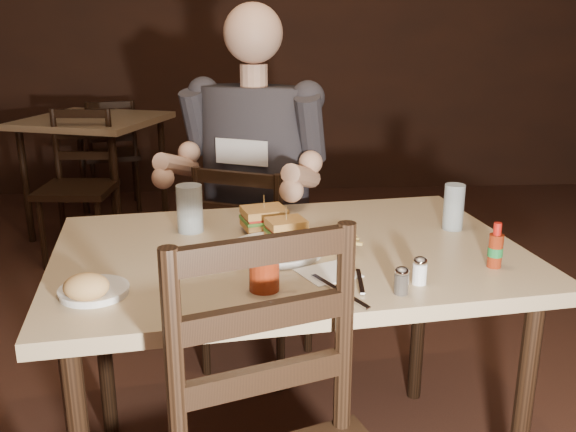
{
  "coord_description": "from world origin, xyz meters",
  "views": [
    {
      "loc": [
        -0.36,
        -1.73,
        1.39
      ],
      "look_at": [
        -0.24,
        0.01,
        0.85
      ],
      "focal_mm": 40.0,
      "sensor_mm": 36.0,
      "label": 1
    }
  ],
  "objects": [
    {
      "name": "sandwich_left",
      "position": [
        -0.31,
        0.12,
        0.84
      ],
      "size": [
        0.15,
        0.13,
        0.11
      ],
      "primitive_type": null,
      "rotation": [
        0.0,
        0.0,
        0.26
      ],
      "color": "#CF974A",
      "rests_on": "dinner_plate"
    },
    {
      "name": "main_table",
      "position": [
        -0.24,
        -0.04,
        0.7
      ],
      "size": [
        1.4,
        1.03,
        0.77
      ],
      "rotation": [
        0.0,
        0.0,
        0.14
      ],
      "color": "tan",
      "rests_on": "ground"
    },
    {
      "name": "fork",
      "position": [
        -0.09,
        -0.29,
        0.78
      ],
      "size": [
        0.03,
        0.15,
        0.0
      ],
      "primitive_type": "cube",
      "rotation": [
        0.0,
        0.0,
        -0.1
      ],
      "color": "silver",
      "rests_on": "napkin"
    },
    {
      "name": "bg_chair_far",
      "position": [
        -1.34,
        3.05,
        0.41
      ],
      "size": [
        0.46,
        0.49,
        0.83
      ],
      "primitive_type": null,
      "rotation": [
        0.0,
        0.0,
        3.36
      ],
      "color": "black",
      "rests_on": "ground"
    },
    {
      "name": "glass_left",
      "position": [
        -0.53,
        0.13,
        0.84
      ],
      "size": [
        0.09,
        0.09,
        0.14
      ],
      "primitive_type": "cylinder",
      "rotation": [
        0.0,
        0.0,
        0.14
      ],
      "color": "silver",
      "rests_on": "main_table"
    },
    {
      "name": "ketchup_dollop",
      "position": [
        -0.08,
        0.05,
        0.79
      ],
      "size": [
        0.05,
        0.05,
        0.01
      ],
      "primitive_type": "ellipsoid",
      "rotation": [
        0.0,
        0.0,
        0.14
      ],
      "color": "maroon",
      "rests_on": "dinner_plate"
    },
    {
      "name": "bg_chair_near",
      "position": [
        -1.34,
        1.95,
        0.44
      ],
      "size": [
        0.44,
        0.47,
        0.88
      ],
      "primitive_type": null,
      "rotation": [
        0.0,
        0.0,
        -0.08
      ],
      "color": "black",
      "rests_on": "ground"
    },
    {
      "name": "side_plate",
      "position": [
        -0.72,
        -0.32,
        0.78
      ],
      "size": [
        0.18,
        0.18,
        0.01
      ],
      "primitive_type": "cylinder",
      "rotation": [
        0.0,
        0.0,
        0.14
      ],
      "color": "white",
      "rests_on": "main_table"
    },
    {
      "name": "syrup_dispenser",
      "position": [
        -0.32,
        -0.32,
        0.82
      ],
      "size": [
        0.09,
        0.09,
        0.1
      ],
      "primitive_type": null,
      "rotation": [
        0.0,
        0.0,
        0.14
      ],
      "color": "maroon",
      "rests_on": "main_table"
    },
    {
      "name": "sandwich_right",
      "position": [
        -0.25,
        -0.0,
        0.83
      ],
      "size": [
        0.13,
        0.11,
        0.09
      ],
      "primitive_type": null,
      "rotation": [
        0.0,
        0.0,
        0.29
      ],
      "color": "#CF974A",
      "rests_on": "dinner_plate"
    },
    {
      "name": "fries_pile",
      "position": [
        -0.16,
        -0.07,
        0.8
      ],
      "size": [
        0.27,
        0.21,
        0.04
      ],
      "primitive_type": null,
      "rotation": [
        0.0,
        0.0,
        0.14
      ],
      "color": "tan",
      "rests_on": "dinner_plate"
    },
    {
      "name": "diner",
      "position": [
        -0.34,
        0.63,
        0.95
      ],
      "size": [
        0.71,
        0.65,
        1.0
      ],
      "primitive_type": null,
      "rotation": [
        0.0,
        0.0,
        -0.43
      ],
      "color": "#29272C",
      "rests_on": "chair_far"
    },
    {
      "name": "dinner_plate",
      "position": [
        -0.28,
        -0.07,
        0.78
      ],
      "size": [
        0.29,
        0.29,
        0.01
      ],
      "primitive_type": "cylinder",
      "rotation": [
        0.0,
        0.0,
        0.14
      ],
      "color": "white",
      "rests_on": "main_table"
    },
    {
      "name": "room_shell",
      "position": [
        0.0,
        0.0,
        1.4
      ],
      "size": [
        7.0,
        7.0,
        7.0
      ],
      "color": "black",
      "rests_on": "ground"
    },
    {
      "name": "knife",
      "position": [
        -0.15,
        -0.35,
        0.78
      ],
      "size": [
        0.11,
        0.2,
        0.01
      ],
      "primitive_type": "cube",
      "rotation": [
        0.0,
        0.0,
        0.48
      ],
      "color": "silver",
      "rests_on": "napkin"
    },
    {
      "name": "salt_shaker",
      "position": [
        0.06,
        -0.31,
        0.8
      ],
      "size": [
        0.04,
        0.04,
        0.06
      ],
      "primitive_type": null,
      "rotation": [
        0.0,
        0.0,
        0.14
      ],
      "color": "white",
      "rests_on": "main_table"
    },
    {
      "name": "hot_sauce",
      "position": [
        0.28,
        -0.21,
        0.83
      ],
      "size": [
        0.04,
        0.04,
        0.12
      ],
      "primitive_type": null,
      "rotation": [
        0.0,
        0.0,
        0.14
      ],
      "color": "maroon",
      "rests_on": "main_table"
    },
    {
      "name": "chair_far",
      "position": [
        -0.32,
        0.68,
        0.43
      ],
      "size": [
        0.55,
        0.57,
        0.87
      ],
      "primitive_type": null,
      "rotation": [
        0.0,
        0.0,
        2.71
      ],
      "color": "black",
      "rests_on": "ground"
    },
    {
      "name": "napkin",
      "position": [
        -0.16,
        -0.23,
        0.77
      ],
      "size": [
        0.18,
        0.17,
        0.0
      ],
      "primitive_type": "cube",
      "rotation": [
        0.0,
        0.0,
        0.44
      ],
      "color": "white",
      "rests_on": "main_table"
    },
    {
      "name": "bg_table",
      "position": [
        -1.34,
        2.5,
        0.68
      ],
      "size": [
        1.02,
        1.02,
        0.77
      ],
      "rotation": [
        0.0,
        0.0,
        -0.34
      ],
      "color": "tan",
      "rests_on": "ground"
    },
    {
      "name": "bread_roll",
      "position": [
        -0.72,
        -0.37,
        0.81
      ],
      "size": [
        0.11,
        0.1,
        0.06
      ],
      "primitive_type": "ellipsoid",
      "rotation": [
        0.0,
        0.0,
        0.14
      ],
      "color": "tan",
      "rests_on": "side_plate"
    },
    {
      "name": "pepper_shaker",
      "position": [
        -0.0,
        -0.36,
        0.8
      ],
      "size": [
        0.04,
        0.04,
        0.06
      ],
      "primitive_type": null,
      "rotation": [
        0.0,
        0.0,
        0.14
      ],
      "color": "#38332D",
      "rests_on": "main_table"
    },
    {
      "name": "glass_right",
      "position": [
        0.27,
        0.1,
        0.84
      ],
      "size": [
        0.07,
        0.07,
        0.14
      ],
      "primitive_type": "cylinder",
      "rotation": [
        0.0,
        0.0,
        0.14
      ],
      "color": "silver",
      "rests_on": "main_table"
    }
  ]
}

